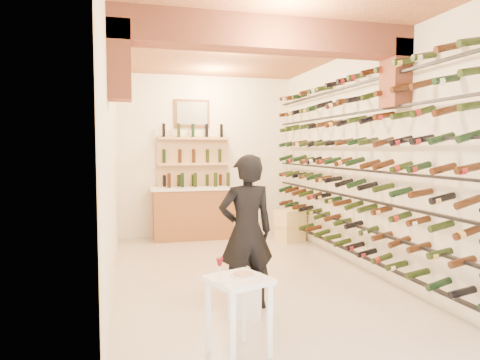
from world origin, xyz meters
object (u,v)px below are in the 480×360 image
at_px(wine_rack, 347,163).
at_px(crate_lower, 290,234).
at_px(white_stool, 245,295).
at_px(person, 246,232).
at_px(chrome_barstool, 247,244).
at_px(tasting_table, 238,291).
at_px(back_counter, 195,211).

relative_size(wine_rack, crate_lower, 11.45).
relative_size(white_stool, person, 0.25).
bearing_deg(chrome_barstool, crate_lower, 55.27).
bearing_deg(white_stool, crate_lower, 62.12).
bearing_deg(tasting_table, back_counter, 64.74).
relative_size(white_stool, crate_lower, 0.85).
height_order(back_counter, crate_lower, back_counter).
xyz_separation_m(tasting_table, chrome_barstool, (0.69, 2.22, -0.10)).
xyz_separation_m(back_counter, chrome_barstool, (0.31, -2.72, -0.09)).
height_order(wine_rack, tasting_table, wine_rack).
relative_size(back_counter, tasting_table, 2.10).
distance_m(tasting_table, white_stool, 0.96).
relative_size(person, chrome_barstool, 2.19).
xyz_separation_m(back_counter, person, (-0.02, -3.88, 0.31)).
xyz_separation_m(tasting_table, crate_lower, (2.08, 4.23, -0.40)).
height_order(white_stool, crate_lower, white_stool).
bearing_deg(chrome_barstool, tasting_table, -107.19).
xyz_separation_m(wine_rack, chrome_barstool, (-1.52, -0.07, -1.10)).
bearing_deg(person, back_counter, -93.87).
bearing_deg(crate_lower, chrome_barstool, -124.73).
height_order(white_stool, chrome_barstool, chrome_barstool).
relative_size(back_counter, person, 1.01).
distance_m(tasting_table, crate_lower, 4.73).
bearing_deg(chrome_barstool, back_counter, 96.46).
distance_m(wine_rack, back_counter, 3.38).
height_order(back_counter, chrome_barstool, back_counter).
bearing_deg(chrome_barstool, white_stool, -106.14).
xyz_separation_m(person, crate_lower, (1.72, 3.17, -0.69)).
relative_size(chrome_barstool, crate_lower, 1.55).
xyz_separation_m(wine_rack, person, (-1.85, -1.24, -0.71)).
xyz_separation_m(back_counter, white_stool, (-0.09, -4.09, -0.32)).
height_order(tasting_table, chrome_barstool, tasting_table).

